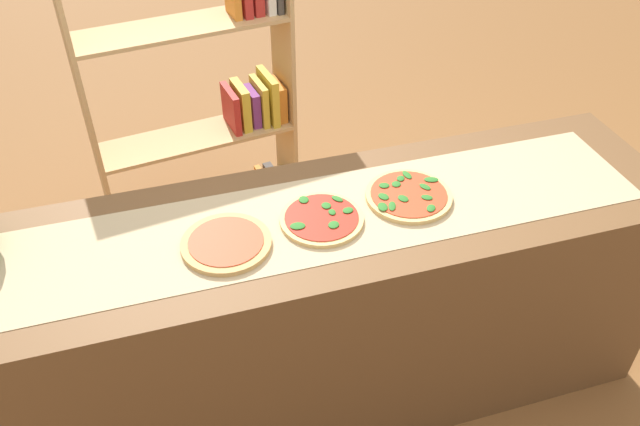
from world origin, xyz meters
TOP-DOWN VIEW (x-y plane):
  - ground_plane at (0.00, 0.00)m, footprint 12.00×12.00m
  - counter at (0.00, 0.00)m, footprint 2.46×0.64m
  - parchment_paper at (0.00, 0.00)m, footprint 2.16×0.43m
  - pizza_plain_0 at (-0.31, -0.05)m, footprint 0.28×0.28m
  - pizza_spinach_1 at (0.00, -0.02)m, footprint 0.27×0.27m
  - pizza_spinach_2 at (0.31, 0.01)m, footprint 0.29×0.29m
  - bookshelf at (-0.16, 1.16)m, footprint 0.97×0.39m

SIDE VIEW (x-z plane):
  - ground_plane at x=0.00m, z-range 0.00..0.00m
  - counter at x=0.00m, z-range 0.00..0.90m
  - bookshelf at x=-0.16m, z-range -0.04..1.62m
  - parchment_paper at x=0.00m, z-range 0.90..0.90m
  - pizza_spinach_1 at x=0.00m, z-range 0.90..0.92m
  - pizza_plain_0 at x=-0.31m, z-range 0.90..0.92m
  - pizza_spinach_2 at x=0.31m, z-range 0.90..0.92m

